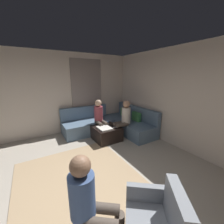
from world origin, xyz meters
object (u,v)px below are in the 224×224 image
object	(u,v)px
person_on_couch_back	(124,118)
person_on_armchair	(91,201)
game_remote	(116,127)
coffee_mug	(108,122)
person_on_couch_side	(100,117)
sectional_couch	(112,124)
ottoman	(106,133)

from	to	relation	value
person_on_couch_back	person_on_armchair	distance (m)	3.03
game_remote	person_on_armchair	size ratio (longest dim) A/B	0.13
person_on_couch_back	game_remote	bearing A→B (deg)	96.86
coffee_mug	person_on_couch_back	size ratio (longest dim) A/B	0.08
person_on_couch_side	person_on_armchair	distance (m)	3.12
coffee_mug	person_on_couch_back	bearing A→B (deg)	44.44
sectional_couch	ottoman	size ratio (longest dim) A/B	3.36
sectional_couch	ottoman	distance (m)	0.70
person_on_couch_side	game_remote	bearing A→B (deg)	115.92
person_on_couch_back	person_on_couch_side	distance (m)	0.76
game_remote	person_on_couch_back	world-z (taller)	person_on_couch_back
coffee_mug	person_on_armchair	distance (m)	3.11
game_remote	sectional_couch	bearing A→B (deg)	159.19
ottoman	person_on_couch_back	bearing A→B (deg)	75.13
ottoman	person_on_couch_side	distance (m)	0.57
ottoman	person_on_couch_side	xyz separation A→B (m)	(-0.36, -0.04, 0.45)
person_on_couch_back	ottoman	bearing A→B (deg)	75.13
coffee_mug	ottoman	bearing A→B (deg)	-39.29
game_remote	person_on_couch_side	bearing A→B (deg)	-154.08
coffee_mug	person_on_couch_side	xyz separation A→B (m)	(-0.14, -0.22, 0.19)
person_on_couch_side	person_on_armchair	bearing A→B (deg)	62.25
ottoman	game_remote	xyz separation A→B (m)	(0.18, 0.22, 0.22)
person_on_couch_back	person_on_couch_side	xyz separation A→B (m)	(-0.50, -0.58, 0.00)
sectional_couch	person_on_couch_side	xyz separation A→B (m)	(0.15, -0.52, 0.38)
game_remote	person_on_couch_back	size ratio (longest dim) A/B	0.12
coffee_mug	person_on_couch_side	world-z (taller)	person_on_couch_side
coffee_mug	person_on_couch_back	distance (m)	0.54
sectional_couch	person_on_couch_back	xyz separation A→B (m)	(0.65, 0.06, 0.38)
ottoman	person_on_couch_side	size ratio (longest dim) A/B	0.63
game_remote	coffee_mug	bearing A→B (deg)	-174.29
person_on_couch_back	sectional_couch	bearing A→B (deg)	4.87
ottoman	game_remote	world-z (taller)	game_remote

